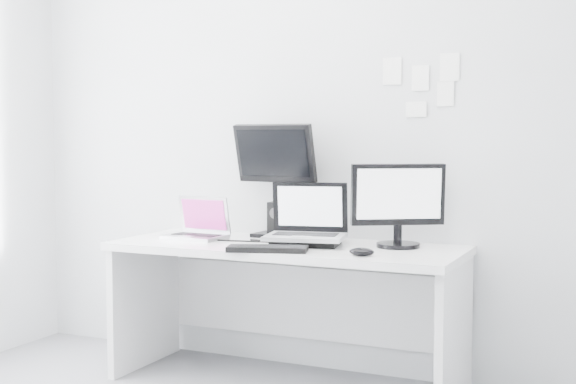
# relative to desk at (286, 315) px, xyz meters

# --- Properties ---
(back_wall) EXTENTS (3.60, 0.00, 3.60)m
(back_wall) POSITION_rel_desk_xyz_m (0.00, 0.35, 0.99)
(back_wall) COLOR #B3B5B8
(back_wall) RESTS_ON ground
(desk) EXTENTS (1.80, 0.70, 0.73)m
(desk) POSITION_rel_desk_xyz_m (0.00, 0.00, 0.00)
(desk) COLOR white
(desk) RESTS_ON ground
(macbook) EXTENTS (0.33, 0.26, 0.24)m
(macbook) POSITION_rel_desk_xyz_m (-0.54, -0.01, 0.48)
(macbook) COLOR #A9A9AD
(macbook) RESTS_ON desk
(speaker) EXTENTS (0.10, 0.10, 0.19)m
(speaker) POSITION_rel_desk_xyz_m (-0.16, 0.25, 0.46)
(speaker) COLOR black
(speaker) RESTS_ON desk
(dell_laptop) EXTENTS (0.45, 0.38, 0.33)m
(dell_laptop) POSITION_rel_desk_xyz_m (0.11, -0.00, 0.53)
(dell_laptop) COLOR #A2A5A9
(dell_laptop) RESTS_ON desk
(rear_monitor) EXTENTS (0.48, 0.20, 0.64)m
(rear_monitor) POSITION_rel_desk_xyz_m (-0.17, 0.24, 0.68)
(rear_monitor) COLOR black
(rear_monitor) RESTS_ON desk
(samsung_monitor) EXTENTS (0.51, 0.43, 0.43)m
(samsung_monitor) POSITION_rel_desk_xyz_m (0.55, 0.13, 0.58)
(samsung_monitor) COLOR black
(samsung_monitor) RESTS_ON desk
(keyboard) EXTENTS (0.41, 0.24, 0.03)m
(keyboard) POSITION_rel_desk_xyz_m (0.02, -0.27, 0.38)
(keyboard) COLOR black
(keyboard) RESTS_ON desk
(mouse) EXTENTS (0.12, 0.08, 0.04)m
(mouse) POSITION_rel_desk_xyz_m (0.48, -0.22, 0.38)
(mouse) COLOR black
(mouse) RESTS_ON desk
(wall_note_0) EXTENTS (0.10, 0.00, 0.14)m
(wall_note_0) POSITION_rel_desk_xyz_m (0.45, 0.34, 1.26)
(wall_note_0) COLOR white
(wall_note_0) RESTS_ON back_wall
(wall_note_1) EXTENTS (0.09, 0.00, 0.13)m
(wall_note_1) POSITION_rel_desk_xyz_m (0.60, 0.34, 1.22)
(wall_note_1) COLOR white
(wall_note_1) RESTS_ON back_wall
(wall_note_2) EXTENTS (0.10, 0.00, 0.14)m
(wall_note_2) POSITION_rel_desk_xyz_m (0.75, 0.34, 1.26)
(wall_note_2) COLOR white
(wall_note_2) RESTS_ON back_wall
(wall_note_3) EXTENTS (0.11, 0.00, 0.08)m
(wall_note_3) POSITION_rel_desk_xyz_m (0.58, 0.34, 1.05)
(wall_note_3) COLOR white
(wall_note_3) RESTS_ON back_wall
(wall_note_4) EXTENTS (0.09, 0.00, 0.13)m
(wall_note_4) POSITION_rel_desk_xyz_m (0.73, 0.34, 1.13)
(wall_note_4) COLOR white
(wall_note_4) RESTS_ON back_wall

